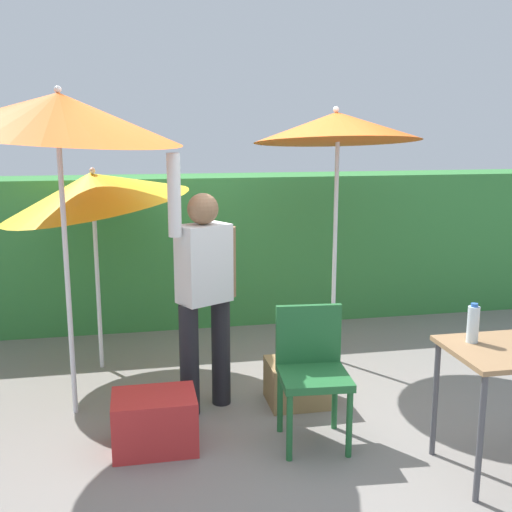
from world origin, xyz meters
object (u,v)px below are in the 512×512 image
object	(u,v)px
umbrella_rainbow	(93,190)
chair_plastic	(312,366)
cooler_box	(155,422)
umbrella_orange	(58,116)
crate_cardboard	(299,382)
umbrella_yellow	(337,128)
bottle_water	(473,324)
person_vendor	(204,286)

from	to	relation	value
umbrella_rainbow	chair_plastic	distance (m)	2.35
cooler_box	umbrella_orange	bearing A→B (deg)	130.43
umbrella_orange	chair_plastic	bearing A→B (deg)	-24.45
umbrella_orange	cooler_box	bearing A→B (deg)	-49.57
umbrella_rainbow	crate_cardboard	size ratio (longest dim) A/B	3.88
umbrella_yellow	bottle_water	bearing A→B (deg)	-81.48
person_vendor	bottle_water	size ratio (longest dim) A/B	7.83
person_vendor	cooler_box	bearing A→B (deg)	-127.26
bottle_water	chair_plastic	bearing A→B (deg)	150.82
umbrella_yellow	bottle_water	world-z (taller)	umbrella_yellow
umbrella_yellow	person_vendor	bearing A→B (deg)	-148.09
umbrella_orange	person_vendor	xyz separation A→B (m)	(0.94, -0.13, -1.19)
umbrella_rainbow	umbrella_yellow	world-z (taller)	umbrella_yellow
umbrella_orange	umbrella_yellow	world-z (taller)	umbrella_orange
crate_cardboard	bottle_water	size ratio (longest dim) A/B	1.97
umbrella_rainbow	chair_plastic	xyz separation A→B (m)	(1.43, -1.55, -1.04)
person_vendor	crate_cardboard	xyz separation A→B (m)	(0.70, -0.04, -0.77)
umbrella_orange	bottle_water	xyz separation A→B (m)	(2.43, -1.19, -1.22)
umbrella_rainbow	person_vendor	distance (m)	1.39
umbrella_rainbow	umbrella_yellow	bearing A→B (deg)	-5.76
umbrella_yellow	cooler_box	distance (m)	2.77
umbrella_rainbow	cooler_box	world-z (taller)	umbrella_rainbow
umbrella_orange	person_vendor	size ratio (longest dim) A/B	1.26
cooler_box	bottle_water	bearing A→B (deg)	-16.25
umbrella_yellow	chair_plastic	xyz separation A→B (m)	(-0.58, -1.34, -1.53)
umbrella_rainbow	umbrella_orange	xyz separation A→B (m)	(-0.15, -0.83, 0.57)
chair_plastic	umbrella_orange	bearing A→B (deg)	155.55
umbrella_rainbow	umbrella_orange	world-z (taller)	umbrella_orange
chair_plastic	cooler_box	xyz separation A→B (m)	(-1.03, 0.07, -0.33)
chair_plastic	crate_cardboard	xyz separation A→B (m)	(0.07, 0.55, -0.35)
umbrella_yellow	person_vendor	world-z (taller)	umbrella_yellow
crate_cardboard	bottle_water	world-z (taller)	bottle_water
umbrella_orange	cooler_box	world-z (taller)	umbrella_orange
umbrella_yellow	crate_cardboard	distance (m)	2.11
umbrella_rainbow	bottle_water	world-z (taller)	umbrella_rainbow
chair_plastic	crate_cardboard	world-z (taller)	chair_plastic
person_vendor	chair_plastic	size ratio (longest dim) A/B	2.11
person_vendor	bottle_water	xyz separation A→B (m)	(1.48, -1.06, -0.04)
umbrella_rainbow	crate_cardboard	xyz separation A→B (m)	(1.50, -1.00, -1.39)
cooler_box	bottle_water	xyz separation A→B (m)	(1.88, -0.55, 0.72)
cooler_box	bottle_water	size ratio (longest dim) A/B	2.23
bottle_water	umbrella_rainbow	bearing A→B (deg)	138.45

